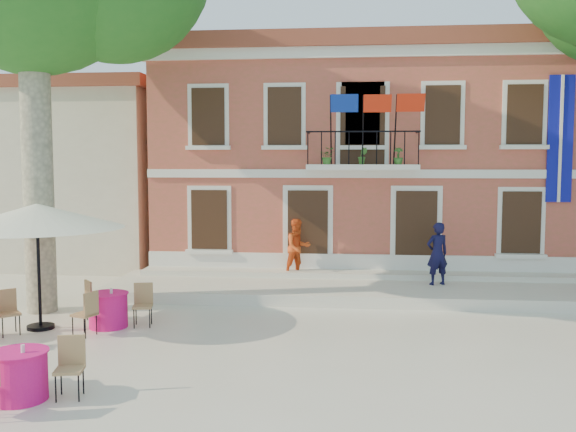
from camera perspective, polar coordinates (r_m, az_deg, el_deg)
The scene contains 9 objects.
ground at distance 13.70m, azimuth -1.67°, elevation -10.66°, with size 90.00×90.00×0.00m, color beige.
main_building at distance 23.08m, azimuth 6.45°, elevation 5.15°, with size 13.50×9.59×7.50m.
neighbor_west at distance 26.56m, azimuth -19.30°, elevation 3.66°, with size 9.40×9.40×6.40m.
terrace at distance 17.84m, azimuth 6.58°, elevation -6.51°, with size 14.00×3.40×0.30m, color silver.
patio_umbrella at distance 14.91m, azimuth -21.42°, elevation -0.04°, with size 3.71×3.71×2.76m.
pedestrian_navy at distance 17.95m, azimuth 13.13°, elevation -3.28°, with size 0.63×0.41×1.72m, color black.
pedestrian_orange at distance 18.82m, azimuth 0.88°, elevation -2.82°, with size 0.82×0.64×1.68m, color #DE4C1A.
cafe_table_1 at distance 10.96m, azimuth -22.78°, elevation -12.74°, with size 1.78×1.83×0.95m.
cafe_table_3 at distance 14.87m, azimuth -15.69°, elevation -7.89°, with size 1.77×1.84×0.95m.
Camera 1 is at (1.69, -13.09, 3.69)m, focal length 40.00 mm.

